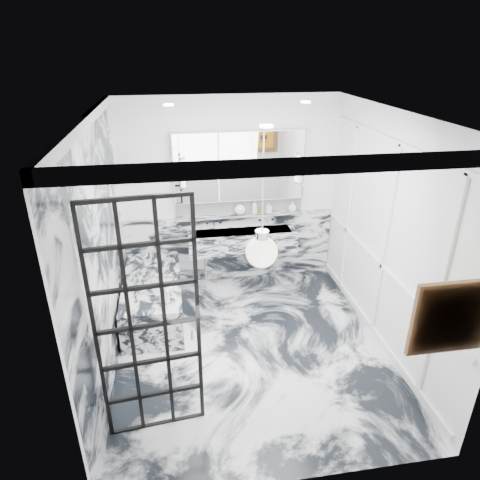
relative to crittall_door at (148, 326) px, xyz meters
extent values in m
plane|color=silver|center=(1.10, 1.01, -1.17)|extent=(3.60, 3.60, 0.00)
plane|color=white|center=(1.10, 1.01, 1.63)|extent=(3.60, 3.60, 0.00)
plane|color=white|center=(1.10, 2.81, 0.23)|extent=(3.60, 0.00, 3.60)
plane|color=white|center=(1.10, -0.79, 0.23)|extent=(3.60, 0.00, 3.60)
plane|color=white|center=(-0.50, 1.01, 0.23)|extent=(0.00, 3.60, 3.60)
plane|color=white|center=(2.70, 1.01, 0.23)|extent=(0.00, 3.60, 3.60)
cube|color=silver|center=(1.10, 2.78, -0.65)|extent=(3.18, 0.05, 1.05)
cube|color=silver|center=(-0.48, 1.01, 0.17)|extent=(0.02, 3.56, 2.68)
cube|color=white|center=(2.68, 1.01, 0.13)|extent=(0.03, 3.40, 2.30)
imported|color=#8C5919|center=(1.46, 2.72, 0.03)|extent=(0.11, 0.11, 0.22)
imported|color=#4C4C51|center=(1.68, 2.72, 0.00)|extent=(0.10, 0.10, 0.16)
imported|color=silver|center=(2.05, 2.72, 0.00)|extent=(0.15, 0.15, 0.16)
sphere|color=white|center=(1.24, 2.72, -0.01)|extent=(0.16, 0.16, 0.16)
cylinder|color=#8C5919|center=(1.56, 2.72, -0.03)|extent=(0.04, 0.04, 0.10)
cylinder|color=silver|center=(0.12, 1.32, -0.56)|extent=(0.08, 0.08, 0.12)
cube|color=orange|center=(2.30, -0.75, 0.35)|extent=(0.53, 0.05, 0.53)
sphere|color=white|center=(0.91, -0.39, 0.84)|extent=(0.24, 0.24, 0.24)
cube|color=silver|center=(1.25, 2.56, -0.44)|extent=(1.60, 0.45, 0.30)
cube|color=silver|center=(1.25, 2.73, -0.10)|extent=(1.90, 0.14, 0.04)
cube|color=white|center=(1.25, 2.79, 0.03)|extent=(1.90, 0.03, 0.23)
cube|color=white|center=(1.25, 2.73, 0.65)|extent=(1.90, 0.16, 1.00)
cylinder|color=white|center=(0.43, 2.64, 0.61)|extent=(0.07, 0.07, 0.40)
cylinder|color=white|center=(2.07, 2.64, 0.61)|extent=(0.07, 0.07, 0.40)
cube|color=silver|center=(-0.07, 1.90, -0.90)|extent=(0.75, 1.65, 0.55)
camera|label=1|loc=(0.31, -3.15, 2.24)|focal=32.00mm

